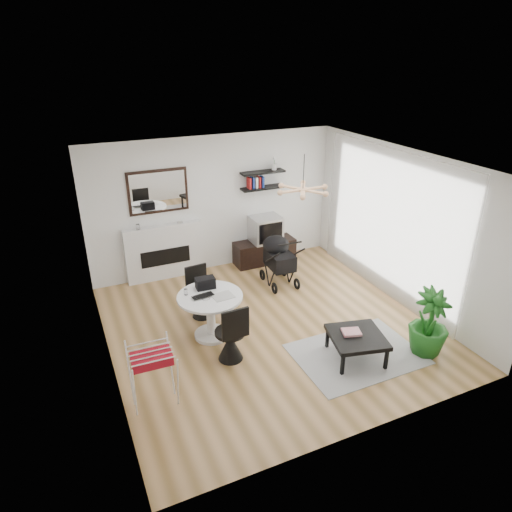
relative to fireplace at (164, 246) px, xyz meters
name	(u,v)px	position (x,y,z in m)	size (l,w,h in m)	color
floor	(269,326)	(1.10, -2.42, -0.69)	(5.00, 5.00, 0.00)	olive
ceiling	(272,163)	(1.10, -2.42, 2.01)	(5.00, 5.00, 0.00)	white
wall_back	(215,204)	(1.10, 0.08, 0.66)	(5.00, 5.00, 0.00)	white
wall_left	(100,283)	(-1.40, -2.42, 0.66)	(5.00, 5.00, 0.00)	white
wall_right	(400,227)	(3.60, -2.42, 0.66)	(5.00, 5.00, 0.00)	white
sheer_curtain	(388,224)	(3.50, -2.22, 0.66)	(0.04, 3.60, 2.60)	white
fireplace	(164,246)	(0.00, 0.00, 0.00)	(1.50, 0.17, 2.16)	white
shelf_lower	(263,188)	(2.08, -0.05, 0.91)	(0.90, 0.25, 0.04)	black
shelf_upper	(263,172)	(2.08, -0.05, 1.23)	(0.90, 0.25, 0.04)	black
pendant_lamp	(303,190)	(1.80, -2.12, 1.46)	(0.90, 0.90, 0.10)	tan
tv_console	(264,251)	(2.08, -0.16, -0.44)	(1.29, 0.45, 0.48)	black
crt_tv	(265,229)	(2.10, -0.16, 0.07)	(0.61, 0.53, 0.53)	silver
dining_table	(211,310)	(0.14, -2.30, -0.20)	(1.01, 1.01, 0.74)	white
laptop	(204,298)	(0.04, -2.35, 0.06)	(0.34, 0.22, 0.03)	black
black_bag	(205,283)	(0.16, -2.05, 0.14)	(0.30, 0.18, 0.18)	black
newspaper	(223,296)	(0.32, -2.40, 0.06)	(0.31, 0.26, 0.01)	beige
drinking_glass	(186,292)	(-0.18, -2.12, 0.10)	(0.06, 0.06, 0.10)	white
chair_far	(201,301)	(0.20, -1.65, -0.41)	(0.42, 0.44, 0.88)	black
chair_near	(231,342)	(0.21, -2.97, -0.39)	(0.45, 0.45, 0.94)	black
drying_rack	(153,377)	(-1.01, -3.44, -0.24)	(0.58, 0.54, 0.84)	white
stroller	(278,262)	(1.92, -1.12, -0.24)	(0.56, 0.87, 1.03)	black
rug	(357,354)	(1.95, -3.65, -0.68)	(1.83, 1.32, 0.01)	#969696
coffee_table	(357,338)	(1.88, -3.70, -0.33)	(0.91, 0.91, 0.39)	black
magazines	(351,332)	(1.83, -3.63, -0.27)	(0.26, 0.21, 0.04)	#D8364B
potted_plant	(429,323)	(2.92, -4.01, -0.17)	(0.58, 0.58, 1.03)	#1C5E1B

